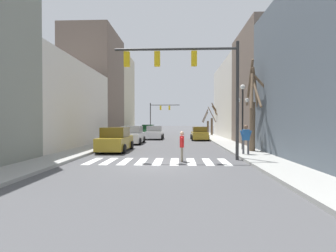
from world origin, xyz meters
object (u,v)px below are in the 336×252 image
Objects in this scene: car_parked_left_far at (148,131)px; car_parked_left_mid at (199,134)px; street_lamp_right_corner at (243,104)px; street_tree_left_near at (208,124)px; traffic_signal_far at (159,111)px; car_parked_right_far at (116,140)px; car_parked_right_mid at (155,133)px; street_tree_right_mid at (254,108)px; pedestrian_on_right_sidewalk at (182,144)px; street_tree_right_near at (214,120)px; traffic_signal_near at (192,72)px; car_parked_left_near at (132,135)px; pedestrian_waiting_at_curb at (246,137)px.

car_parked_left_mid is at bearing -141.75° from car_parked_left_far.
street_tree_left_near is (-0.40, 19.22, -1.65)m from street_lamp_right_corner.
car_parked_right_far is (-0.75, -32.10, -3.38)m from traffic_signal_far.
street_tree_left_near is at bearing -24.58° from car_parked_right_far.
street_tree_right_mid is at bearing 30.32° from car_parked_right_mid.
traffic_signal_far is at bearing -4.11° from car_parked_left_far.
traffic_signal_far is at bearing 105.45° from street_tree_right_mid.
car_parked_right_mid is 18.30m from pedestrian_on_right_sidewalk.
car_parked_right_far reaches higher than car_parked_left_mid.
car_parked_left_far is 26.32m from pedestrian_on_right_sidewalk.
street_tree_right_near is at bearing 57.23° from street_tree_left_near.
traffic_signal_far reaches higher than car_parked_right_mid.
street_tree_right_near is at bearing 79.70° from traffic_signal_near.
street_lamp_right_corner is at bearing -88.81° from street_tree_left_near.
pedestrian_on_right_sidewalk is at bearing -157.40° from car_parked_left_near.
street_lamp_right_corner is 2.61× the size of pedestrian_waiting_at_curb.
car_parked_right_mid is 0.92× the size of car_parked_right_far.
car_parked_right_mid is (0.90, -18.88, -3.43)m from traffic_signal_far.
street_tree_left_near is (3.51, 23.61, -3.16)m from traffic_signal_near.
car_parked_left_near is at bearing -153.66° from pedestrian_on_right_sidewalk.
traffic_signal_far is (-4.67, 36.19, -0.80)m from traffic_signal_near.
pedestrian_waiting_at_curb reaches higher than car_parked_right_far.
car_parked_left_near reaches higher than car_parked_right_mid.
car_parked_left_far is 1.05× the size of car_parked_right_far.
pedestrian_on_right_sidewalk is (4.83, -4.79, 0.15)m from car_parked_right_far.
street_tree_right_mid reaches higher than traffic_signal_far.
car_parked_left_near is at bearing -0.35° from car_parked_right_far.
car_parked_left_near is 0.72× the size of street_tree_right_mid.
traffic_signal_far is 35.71m from pedestrian_waiting_at_curb.
traffic_signal_far reaches higher than street_tree_left_near.
street_lamp_right_corner is (3.91, 4.40, -1.50)m from traffic_signal_near.
street_tree_right_near is at bearing -17.62° from car_parked_left_mid.
pedestrian_on_right_sidewalk is at bearing 172.32° from car_parked_left_mid.
street_tree_right_near is at bearing 172.45° from pedestrian_on_right_sidewalk.
street_lamp_right_corner is at bearing -91.90° from street_tree_right_near.
pedestrian_waiting_at_curb is at bearing -106.06° from car_parked_right_far.
traffic_signal_far reaches higher than car_parked_left_far.
traffic_signal_near is 4.31× the size of pedestrian_on_right_sidewalk.
street_tree_right_mid reaches higher than car_parked_right_mid.
car_parked_right_mid is 17.34m from pedestrian_waiting_at_curb.
car_parked_right_far is at bearing -115.28° from street_tree_right_near.
car_parked_left_far is 2.62× the size of pedestrian_waiting_at_curb.
street_tree_right_mid reaches higher than car_parked_left_far.
street_lamp_right_corner is 1.12× the size of street_tree_left_near.
street_lamp_right_corner is at bearing 48.37° from traffic_signal_near.
street_tree_right_mid is at bearing -94.43° from car_parked_right_far.
street_tree_right_near is at bearing 133.68° from car_parked_right_mid.
street_tree_left_near is (4.10, 24.32, 0.86)m from pedestrian_on_right_sidewalk.
pedestrian_waiting_at_curb is 0.29× the size of street_tree_right_mid.
pedestrian_waiting_at_curb is at bearing -136.44° from car_parked_left_near.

